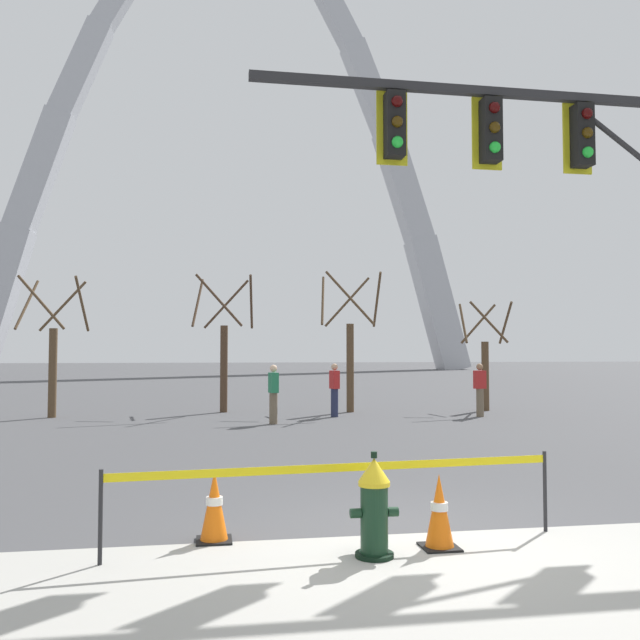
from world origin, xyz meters
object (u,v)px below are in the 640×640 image
object	(u,v)px
traffic_cone_by_hydrant	(214,506)
traffic_signal_gantry	(610,181)
fire_hydrant	(374,507)
pedestrian_walking_right	(480,389)
traffic_cone_mid_sidewalk	(439,512)
pedestrian_standing_center	(334,389)
monument_arch	(230,160)
pedestrian_walking_left	(273,394)

from	to	relation	value
traffic_cone_by_hydrant	traffic_signal_gantry	bearing A→B (deg)	17.45
traffic_cone_by_hydrant	traffic_signal_gantry	xyz separation A→B (m)	(5.65, 1.77, 4.05)
fire_hydrant	pedestrian_walking_right	bearing A→B (deg)	63.17
traffic_cone_mid_sidewalk	pedestrian_standing_center	size ratio (longest dim) A/B	0.46
fire_hydrant	traffic_cone_by_hydrant	distance (m)	1.67
fire_hydrant	traffic_signal_gantry	xyz separation A→B (m)	(4.17, 2.55, 3.94)
monument_arch	pedestrian_walking_left	size ratio (longest dim) A/B	33.71
pedestrian_walking_left	pedestrian_walking_right	xyz separation A→B (m)	(6.31, 1.00, 0.00)
fire_hydrant	traffic_cone_by_hydrant	bearing A→B (deg)	152.37
pedestrian_standing_center	traffic_signal_gantry	bearing A→B (deg)	-79.72
traffic_cone_by_hydrant	monument_arch	size ratio (longest dim) A/B	0.01
traffic_cone_mid_sidewalk	pedestrian_walking_left	bearing A→B (deg)	92.49
monument_arch	traffic_signal_gantry	bearing A→B (deg)	-86.76
monument_arch	pedestrian_walking_left	bearing A→B (deg)	-90.40
traffic_cone_mid_sidewalk	fire_hydrant	bearing A→B (deg)	-166.58
traffic_cone_mid_sidewalk	traffic_cone_by_hydrant	bearing A→B (deg)	164.46
pedestrian_walking_right	traffic_cone_mid_sidewalk	bearing A→B (deg)	-114.57
pedestrian_walking_right	traffic_signal_gantry	bearing A→B (deg)	-102.74
fire_hydrant	traffic_signal_gantry	world-z (taller)	traffic_signal_gantry
fire_hydrant	monument_arch	xyz separation A→B (m)	(0.57, 65.99, 22.28)
traffic_cone_by_hydrant	pedestrian_standing_center	distance (m)	13.25
traffic_cone_by_hydrant	traffic_cone_mid_sidewalk	world-z (taller)	same
traffic_cone_by_hydrant	monument_arch	world-z (taller)	monument_arch
traffic_cone_mid_sidewalk	pedestrian_standing_center	world-z (taller)	pedestrian_standing_center
traffic_cone_mid_sidewalk	monument_arch	world-z (taller)	monument_arch
traffic_signal_gantry	pedestrian_walking_left	size ratio (longest dim) A/B	4.92
fire_hydrant	traffic_cone_by_hydrant	world-z (taller)	fire_hydrant
fire_hydrant	pedestrian_walking_left	world-z (taller)	pedestrian_walking_left
pedestrian_walking_right	pedestrian_standing_center	bearing A→B (deg)	171.40
traffic_signal_gantry	pedestrian_walking_right	size ratio (longest dim) A/B	4.92
pedestrian_standing_center	pedestrian_walking_right	distance (m)	4.37
fire_hydrant	traffic_cone_mid_sidewalk	xyz separation A→B (m)	(0.70, 0.17, -0.11)
monument_arch	pedestrian_standing_center	world-z (taller)	monument_arch
monument_arch	pedestrian_walking_left	world-z (taller)	monument_arch
traffic_cone_by_hydrant	traffic_cone_mid_sidewalk	xyz separation A→B (m)	(2.18, -0.61, 0.00)
traffic_signal_gantry	pedestrian_standing_center	xyz separation A→B (m)	(-1.99, 10.95, -3.59)
monument_arch	pedestrian_walking_right	distance (m)	57.80
fire_hydrant	traffic_cone_mid_sidewalk	world-z (taller)	fire_hydrant
traffic_cone_by_hydrant	pedestrian_standing_center	bearing A→B (deg)	73.95
traffic_cone_mid_sidewalk	pedestrian_walking_left	world-z (taller)	pedestrian_walking_left
fire_hydrant	pedestrian_standing_center	distance (m)	13.68
pedestrian_walking_left	fire_hydrant	bearing A→B (deg)	-90.93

